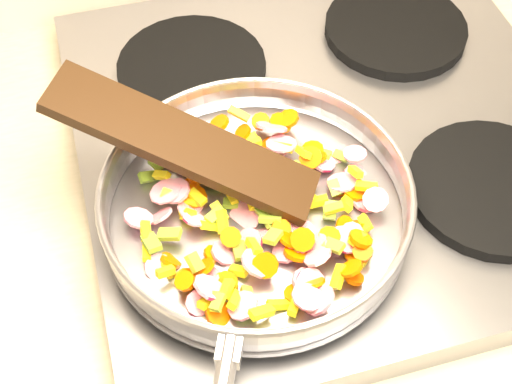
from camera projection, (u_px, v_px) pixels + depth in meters
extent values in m
cube|color=#939399|center=(330.00, 139.00, 0.87)|extent=(0.60, 0.60, 0.04)
cylinder|color=black|center=(250.00, 245.00, 0.75)|extent=(0.19, 0.19, 0.02)
cylinder|color=black|center=(492.00, 188.00, 0.79)|extent=(0.19, 0.19, 0.02)
cylinder|color=black|center=(192.00, 68.00, 0.91)|extent=(0.19, 0.19, 0.02)
cylinder|color=black|center=(395.00, 29.00, 0.96)|extent=(0.19, 0.19, 0.02)
cylinder|color=#9E9EA5|center=(256.00, 215.00, 0.76)|extent=(0.32, 0.32, 0.01)
torus|color=#9E9EA5|center=(256.00, 201.00, 0.74)|extent=(0.36, 0.36, 0.04)
torus|color=#9E9EA5|center=(256.00, 190.00, 0.72)|extent=(0.32, 0.32, 0.01)
cube|color=#9E9EA5|center=(230.00, 349.00, 0.63)|extent=(0.03, 0.04, 0.02)
cylinder|color=#DB5300|center=(185.00, 281.00, 0.68)|extent=(0.03, 0.03, 0.01)
cylinder|color=#BE1239|center=(310.00, 282.00, 0.69)|extent=(0.04, 0.04, 0.02)
cube|color=#7EA427|center=(335.00, 188.00, 0.76)|extent=(0.01, 0.02, 0.02)
cube|color=#7EA427|center=(355.00, 186.00, 0.77)|extent=(0.02, 0.02, 0.02)
cube|color=#7EA427|center=(245.00, 311.00, 0.68)|extent=(0.02, 0.01, 0.01)
cylinder|color=#DB5300|center=(189.00, 188.00, 0.76)|extent=(0.03, 0.03, 0.02)
cube|color=yellow|center=(210.00, 226.00, 0.73)|extent=(0.02, 0.01, 0.02)
cube|color=#7EA427|center=(169.00, 234.00, 0.72)|extent=(0.03, 0.02, 0.01)
cube|color=yellow|center=(188.00, 213.00, 0.74)|extent=(0.02, 0.02, 0.02)
cylinder|color=#BE1239|center=(355.00, 154.00, 0.78)|extent=(0.04, 0.04, 0.01)
cylinder|color=#DB5300|center=(302.00, 176.00, 0.77)|extent=(0.04, 0.04, 0.01)
cylinder|color=#BE1239|center=(376.00, 200.00, 0.74)|extent=(0.04, 0.04, 0.02)
cube|color=#7EA427|center=(271.00, 219.00, 0.73)|extent=(0.03, 0.02, 0.01)
cylinder|color=#BE1239|center=(307.00, 283.00, 0.70)|extent=(0.03, 0.04, 0.02)
cylinder|color=#BE1239|center=(298.00, 245.00, 0.72)|extent=(0.03, 0.03, 0.01)
cube|color=yellow|center=(170.00, 196.00, 0.74)|extent=(0.02, 0.02, 0.01)
cylinder|color=#DB5300|center=(276.00, 174.00, 0.76)|extent=(0.04, 0.03, 0.02)
cube|color=yellow|center=(252.00, 144.00, 0.79)|extent=(0.02, 0.01, 0.01)
cylinder|color=#BE1239|center=(272.00, 127.00, 0.80)|extent=(0.05, 0.05, 0.03)
cylinder|color=#DB5300|center=(206.00, 165.00, 0.78)|extent=(0.03, 0.02, 0.02)
cube|color=yellow|center=(146.00, 231.00, 0.72)|extent=(0.01, 0.02, 0.01)
cube|color=#7EA427|center=(215.00, 215.00, 0.73)|extent=(0.02, 0.02, 0.01)
cube|color=yellow|center=(162.00, 175.00, 0.76)|extent=(0.02, 0.02, 0.02)
cylinder|color=#BE1239|center=(286.00, 251.00, 0.72)|extent=(0.04, 0.04, 0.01)
cylinder|color=#DB5300|center=(195.00, 173.00, 0.77)|extent=(0.03, 0.04, 0.03)
cylinder|color=#BE1239|center=(318.00, 256.00, 0.70)|extent=(0.03, 0.03, 0.03)
cube|color=#7EA427|center=(151.00, 243.00, 0.71)|extent=(0.02, 0.03, 0.01)
cube|color=yellow|center=(239.00, 114.00, 0.81)|extent=(0.02, 0.02, 0.02)
cube|color=#7EA427|center=(334.00, 246.00, 0.70)|extent=(0.02, 0.02, 0.01)
cube|color=yellow|center=(222.00, 222.00, 0.73)|extent=(0.01, 0.03, 0.02)
cylinder|color=#BE1239|center=(346.00, 239.00, 0.72)|extent=(0.05, 0.05, 0.01)
cylinder|color=#DB5300|center=(290.00, 239.00, 0.72)|extent=(0.03, 0.03, 0.02)
cube|color=#7EA427|center=(296.00, 243.00, 0.72)|extent=(0.02, 0.03, 0.01)
cube|color=#7EA427|center=(147.00, 177.00, 0.78)|extent=(0.02, 0.02, 0.02)
cube|color=yellow|center=(189.00, 218.00, 0.74)|extent=(0.02, 0.01, 0.02)
cylinder|color=#BE1239|center=(300.00, 245.00, 0.72)|extent=(0.03, 0.03, 0.02)
cube|color=#7EA427|center=(271.00, 185.00, 0.75)|extent=(0.02, 0.02, 0.01)
cylinder|color=#DB5300|center=(265.00, 265.00, 0.69)|extent=(0.04, 0.03, 0.03)
cylinder|color=#BE1239|center=(364.00, 202.00, 0.76)|extent=(0.04, 0.04, 0.02)
cylinder|color=#DB5300|center=(329.00, 236.00, 0.71)|extent=(0.03, 0.03, 0.00)
cylinder|color=#DB5300|center=(354.00, 192.00, 0.76)|extent=(0.03, 0.03, 0.01)
cube|color=#7EA427|center=(299.00, 170.00, 0.76)|extent=(0.02, 0.03, 0.01)
cube|color=#7EA427|center=(302.00, 188.00, 0.75)|extent=(0.02, 0.02, 0.01)
cube|color=yellow|center=(357.00, 239.00, 0.71)|extent=(0.02, 0.02, 0.01)
cube|color=yellow|center=(280.00, 305.00, 0.68)|extent=(0.03, 0.01, 0.02)
cube|color=yellow|center=(347.00, 204.00, 0.74)|extent=(0.02, 0.02, 0.02)
cube|color=yellow|center=(303.00, 152.00, 0.78)|extent=(0.01, 0.02, 0.02)
cylinder|color=#BE1239|center=(168.00, 159.00, 0.79)|extent=(0.03, 0.03, 0.02)
cube|color=yellow|center=(147.00, 251.00, 0.71)|extent=(0.01, 0.03, 0.01)
cube|color=yellow|center=(209.00, 301.00, 0.68)|extent=(0.03, 0.02, 0.02)
cube|color=yellow|center=(275.00, 195.00, 0.75)|extent=(0.02, 0.02, 0.01)
cube|color=yellow|center=(168.00, 270.00, 0.71)|extent=(0.01, 0.02, 0.01)
cylinder|color=#BE1239|center=(278.00, 147.00, 0.80)|extent=(0.04, 0.04, 0.03)
cylinder|color=#DB5300|center=(196.00, 150.00, 0.79)|extent=(0.02, 0.02, 0.02)
cube|color=yellow|center=(227.00, 289.00, 0.68)|extent=(0.02, 0.02, 0.01)
cylinder|color=#DB5300|center=(171.00, 261.00, 0.71)|extent=(0.02, 0.03, 0.03)
cylinder|color=#BE1239|center=(339.00, 241.00, 0.72)|extent=(0.03, 0.03, 0.02)
cylinder|color=#DB5300|center=(316.00, 159.00, 0.78)|extent=(0.03, 0.03, 0.02)
cube|color=#7EA427|center=(341.00, 156.00, 0.79)|extent=(0.02, 0.02, 0.01)
cube|color=#7EA427|center=(266.00, 214.00, 0.74)|extent=(0.02, 0.03, 0.01)
cylinder|color=#DB5300|center=(195.00, 196.00, 0.76)|extent=(0.04, 0.03, 0.02)
cylinder|color=#DB5300|center=(363.00, 251.00, 0.70)|extent=(0.03, 0.03, 0.02)
cube|color=#7EA427|center=(195.00, 158.00, 0.78)|extent=(0.02, 0.02, 0.02)
cube|color=yellow|center=(252.00, 163.00, 0.77)|extent=(0.03, 0.02, 0.02)
cylinder|color=#BE1239|center=(250.00, 242.00, 0.72)|extent=(0.03, 0.04, 0.03)
cylinder|color=#BE1239|center=(192.00, 204.00, 0.76)|extent=(0.03, 0.03, 0.02)
cylinder|color=#BE1239|center=(210.00, 288.00, 0.68)|extent=(0.03, 0.04, 0.03)
cylinder|color=#DB5300|center=(297.00, 253.00, 0.71)|extent=(0.04, 0.03, 0.02)
cylinder|color=#DB5300|center=(354.00, 277.00, 0.69)|extent=(0.03, 0.03, 0.01)
cylinder|color=#DB5300|center=(212.00, 254.00, 0.72)|extent=(0.02, 0.03, 0.02)
cylinder|color=#BE1239|center=(229.00, 153.00, 0.80)|extent=(0.04, 0.04, 0.02)
cube|color=#7EA427|center=(303.00, 193.00, 0.75)|extent=(0.02, 0.02, 0.02)
cylinder|color=#BE1239|center=(245.00, 216.00, 0.75)|extent=(0.05, 0.05, 0.02)
cube|color=yellow|center=(219.00, 212.00, 0.75)|extent=(0.02, 0.02, 0.02)
cylinder|color=#BE1239|center=(260.00, 190.00, 0.75)|extent=(0.04, 0.04, 0.03)
cylinder|color=#DB5300|center=(281.00, 228.00, 0.72)|extent=(0.03, 0.03, 0.01)
cylinder|color=#DB5300|center=(313.00, 150.00, 0.79)|extent=(0.03, 0.03, 0.01)
cube|color=#7EA427|center=(321.00, 153.00, 0.79)|extent=(0.03, 0.02, 0.01)
cylinder|color=#DB5300|center=(219.00, 313.00, 0.68)|extent=(0.03, 0.03, 0.02)
cube|color=yellow|center=(294.00, 307.00, 0.68)|extent=(0.02, 0.02, 0.01)
cube|color=yellow|center=(310.00, 196.00, 0.76)|extent=(0.02, 0.02, 0.01)
cylinder|color=#DB5300|center=(219.00, 124.00, 0.80)|extent=(0.03, 0.03, 0.02)
cylinder|color=#DB5300|center=(311.00, 157.00, 0.77)|extent=(0.03, 0.03, 0.03)
cube|color=#7EA427|center=(247.00, 294.00, 0.68)|extent=(0.01, 0.02, 0.02)
cube|color=#7EA427|center=(218.00, 302.00, 0.67)|extent=(0.02, 0.02, 0.01)
cylinder|color=#DB5300|center=(271.00, 145.00, 0.80)|extent=(0.03, 0.02, 0.01)
cylinder|color=#BE1239|center=(315.00, 248.00, 0.71)|extent=(0.04, 0.05, 0.03)
cylinder|color=#DB5300|center=(361.00, 239.00, 0.71)|extent=(0.03, 0.03, 0.02)
cube|color=yellow|center=(234.00, 300.00, 0.67)|extent=(0.02, 0.02, 0.02)
cube|color=#7EA427|center=(260.00, 180.00, 0.75)|extent=(0.02, 0.02, 0.02)
cylinder|color=#DB5300|center=(346.00, 227.00, 0.73)|extent=(0.03, 0.02, 0.02)
cube|color=yellow|center=(184.00, 165.00, 0.77)|extent=(0.03, 0.02, 0.02)
cylinder|color=#DB5300|center=(357.00, 253.00, 0.72)|extent=(0.04, 0.04, 0.01)
cylinder|color=#DB5300|center=(216.00, 169.00, 0.78)|extent=(0.03, 0.03, 0.02)
cube|color=yellow|center=(254.00, 246.00, 0.71)|extent=(0.01, 0.02, 0.02)
cylinder|color=#BE1239|center=(329.00, 157.00, 0.80)|extent=(0.03, 0.03, 0.02)
cube|color=yellow|center=(200.00, 153.00, 0.78)|extent=(0.02, 0.02, 0.01)
cube|color=yellow|center=(364.00, 257.00, 0.72)|extent=(0.02, 0.02, 0.01)
cylinder|color=#DB5300|center=(187.00, 279.00, 0.69)|extent=(0.03, 0.03, 0.01)
cylinder|color=#BE1239|center=(264.00, 198.00, 0.76)|extent=(0.03, 0.04, 0.02)
cube|color=#7EA427|center=(215.00, 180.00, 0.77)|extent=(0.03, 0.02, 0.01)
cube|color=#7EA427|center=(330.00, 210.00, 0.74)|extent=(0.02, 0.02, 0.01)
cube|color=yellow|center=(365.00, 223.00, 0.73)|extent=(0.01, 0.02, 0.01)
cylinder|color=#BE1239|center=(139.00, 218.00, 0.73)|extent=(0.04, 0.04, 0.02)
cylinder|color=#BE1239|center=(207.00, 278.00, 0.70)|extent=(0.04, 0.04, 0.02)
cube|color=yellow|center=(165.00, 272.00, 0.69)|extent=(0.02, 0.01, 0.01)
cube|color=yellow|center=(356.00, 172.00, 0.76)|extent=(0.01, 0.02, 0.02)
cube|color=yellow|center=(197.00, 197.00, 0.75)|extent=(0.02, 0.02, 0.01)
cylinder|color=#BE1239|center=(342.00, 182.00, 0.76)|extent=(0.04, 0.04, 0.02)
cube|color=yellow|center=(334.00, 208.00, 0.73)|extent=(0.02, 0.01, 0.01)
cube|color=yellow|center=(262.00, 312.00, 0.66)|extent=(0.03, 0.02, 0.02)
cube|color=#7EA427|center=(199.00, 150.00, 0.79)|extent=(0.02, 0.02, 0.02)
cylinder|color=#BE1239|center=(176.00, 191.00, 0.74)|extent=(0.04, 0.04, 0.02)
cube|color=yellow|center=(260.00, 200.00, 0.74)|extent=(0.02, 0.01, 0.01)
cube|color=yellow|center=(239.00, 271.00, 0.70)|extent=(0.02, 0.02, 0.01)
cube|color=#7EA427|center=(239.00, 251.00, 0.72)|extent=(0.02, 0.02, 0.01)
cylinder|color=#DB5300|center=(360.00, 223.00, 0.74)|extent=(0.03, 0.02, 0.02)
cube|color=#7EA427|center=(195.00, 262.00, 0.69)|extent=(0.02, 0.02, 0.02)
cube|color=#7EA427|center=(231.00, 203.00, 0.76)|extent=(0.02, 0.02, 0.01)
cube|color=#7EA427|center=(157.00, 163.00, 0.78)|extent=(0.02, 0.02, 0.01)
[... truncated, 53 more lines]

